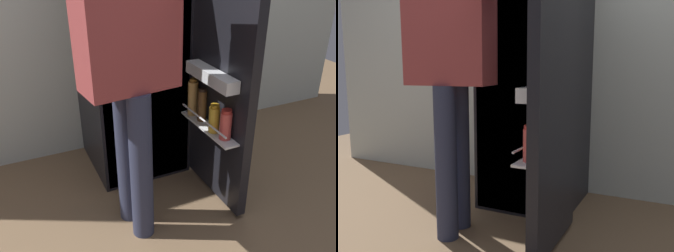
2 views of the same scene
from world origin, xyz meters
TOP-DOWN VIEW (x-y plane):
  - ground_plane at (0.00, 0.00)m, footprint 6.69×6.69m
  - kitchen_wall at (0.00, 0.94)m, footprint 4.40×0.10m
  - refrigerator at (0.03, 0.51)m, footprint 0.67×1.23m
  - person at (-0.22, -0.11)m, footprint 0.62×0.74m

SIDE VIEW (x-z plane):
  - ground_plane at x=0.00m, z-range 0.00..0.00m
  - refrigerator at x=0.03m, z-range 0.00..1.68m
  - person at x=-0.22m, z-range 0.18..1.87m
  - kitchen_wall at x=0.00m, z-range 0.00..2.42m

